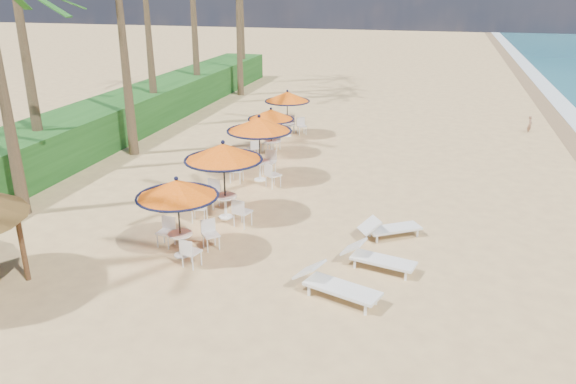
% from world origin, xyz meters
% --- Properties ---
extents(ground, '(160.00, 160.00, 0.00)m').
position_xyz_m(ground, '(0.00, 0.00, 0.00)').
color(ground, tan).
rests_on(ground, ground).
extents(scrub_hedge, '(3.00, 40.00, 1.80)m').
position_xyz_m(scrub_hedge, '(-13.50, 11.00, 0.90)').
color(scrub_hedge, '#194716').
rests_on(scrub_hedge, ground).
extents(station_0, '(2.26, 2.26, 2.35)m').
position_xyz_m(station_0, '(-4.79, 0.49, 1.72)').
color(station_0, black).
rests_on(station_0, ground).
extents(station_1, '(2.50, 2.50, 2.60)m').
position_xyz_m(station_1, '(-4.64, 3.33, 1.90)').
color(station_1, black).
rests_on(station_1, ground).
extents(station_2, '(2.48, 2.48, 2.58)m').
position_xyz_m(station_2, '(-4.63, 7.13, 1.89)').
color(station_2, black).
rests_on(station_2, ground).
extents(station_3, '(2.03, 2.03, 2.12)m').
position_xyz_m(station_3, '(-5.25, 10.58, 1.55)').
color(station_3, black).
rests_on(station_3, ground).
extents(station_4, '(2.21, 2.21, 2.31)m').
position_xyz_m(station_4, '(-5.30, 13.91, 1.69)').
color(station_4, black).
rests_on(station_4, ground).
extents(lounger_near, '(2.28, 1.35, 0.78)m').
position_xyz_m(lounger_near, '(-0.28, -0.62, 0.36)').
color(lounger_near, white).
rests_on(lounger_near, ground).
extents(lounger_mid, '(2.08, 1.06, 0.71)m').
position_xyz_m(lounger_mid, '(0.53, 1.11, 0.33)').
color(lounger_mid, white).
rests_on(lounger_mid, ground).
extents(lounger_far, '(1.92, 1.53, 0.68)m').
position_xyz_m(lounger_far, '(0.66, 3.15, 0.32)').
color(lounger_far, white).
rests_on(lounger_far, ground).
extents(person, '(0.32, 0.38, 0.90)m').
position_xyz_m(person, '(6.40, 17.67, 0.45)').
color(person, '#91644A').
rests_on(person, ground).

